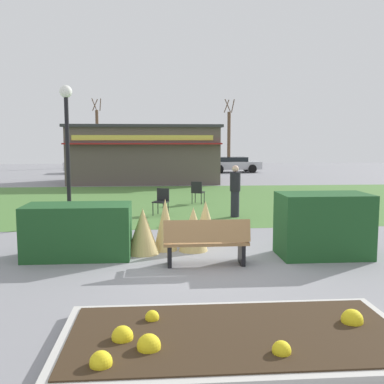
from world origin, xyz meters
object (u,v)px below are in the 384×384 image
Objects in this scene: cafe_chair_west at (162,199)px; tree_right_bg at (97,137)px; person_strolling at (235,191)px; tree_left_bg at (229,139)px; food_kiosk at (145,154)px; parked_car_east_slot at (233,164)px; lamppost_mid at (67,138)px; parked_car_center_slot at (158,164)px; park_bench at (206,242)px; parked_car_west_slot at (92,165)px; trash_bin at (321,241)px; cafe_chair_east at (197,191)px.

tree_right_bg is (-5.69, 27.75, 2.28)m from cafe_chair_west.
tree_left_bg is at bearing -145.71° from person_strolling.
parked_car_east_slot is (6.70, 7.81, -1.05)m from food_kiosk.
lamppost_mid is at bearing -84.24° from tree_right_bg.
parked_car_center_slot is (0.84, 7.82, -1.05)m from food_kiosk.
park_bench is 0.40× the size of parked_car_west_slot.
person_strolling is (3.27, -12.83, -0.84)m from food_kiosk.
lamppost_mid is at bearing -83.69° from parked_car_west_slot.
park_bench is 6.22m from lamppost_mid.
trash_bin is 0.91× the size of cafe_chair_west.
cafe_chair_east is at bearing -76.52° from food_kiosk.
parked_car_east_slot reaches higher than cafe_chair_east.
lamppost_mid is 4.57× the size of cafe_chair_east.
parked_car_east_slot reaches higher than cafe_chair_west.
lamppost_mid is 23.32m from parked_car_east_slot.
food_kiosk reaches higher than cafe_chair_east.
cafe_chair_east is 0.15× the size of tree_left_bg.
parked_car_west_slot is (-2.39, 21.61, -1.92)m from lamppost_mid.
tree_left_bg is 0.94× the size of tree_right_bg.
cafe_chair_east is 18.05m from parked_car_east_slot.
lamppost_mid reaches higher than parked_car_west_slot.
cafe_chair_west is 28.42m from tree_right_bg.
tree_left_bg reaches higher than trash_bin.
parked_car_west_slot is 10.94m from parked_car_east_slot.
cafe_chair_east is 3.29m from person_strolling.
food_kiosk is (1.85, 13.80, -0.87)m from lamppost_mid.
food_kiosk is at bearing -72.80° from tree_right_bg.
parked_car_west_slot is 0.99× the size of parked_car_east_slot.
parked_car_center_slot reaches higher than cafe_chair_west.
trash_bin is 26.14m from parked_car_east_slot.
food_kiosk is 9.93× the size of cafe_chair_west.
trash_bin is 6.79m from cafe_chair_west.
food_kiosk is at bearing 102.83° from trash_bin.
parked_car_center_slot is (-0.87, 26.28, 0.16)m from park_bench.
trash_bin is at bearing -82.77° from parked_car_center_slot.
cafe_chair_west reaches higher than trash_bin.
person_strolling is at bearing 99.22° from trash_bin.
trash_bin is at bearing 5.90° from park_bench.
parked_car_east_slot is (10.94, -0.00, 0.00)m from parked_car_west_slot.
trash_bin is at bearing 52.13° from person_strolling.
tree_right_bg is (-11.50, 7.69, 2.17)m from parked_car_east_slot.
park_bench is 1.91× the size of cafe_chair_east.
tree_right_bg is at bearing 104.86° from trash_bin.
parked_car_center_slot is 0.73× the size of tree_left_bg.
tree_right_bg is at bearing 126.28° from parked_car_center_slot.
park_bench is at bearing 27.40° from person_strolling.
parked_car_west_slot is (-8.38, 26.02, 0.24)m from trash_bin.
person_strolling is at bearing -70.01° from parked_car_west_slot.
park_bench is 0.27× the size of tree_right_bg.
lamppost_mid is 26.49m from tree_left_bg.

